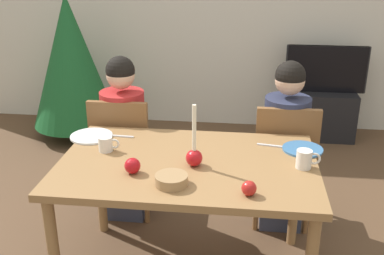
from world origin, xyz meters
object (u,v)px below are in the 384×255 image
plate_left (91,136)px  mug_left (106,144)px  chair_right (284,159)px  plate_right (303,149)px  tv_stand (321,114)px  person_left_child (124,141)px  dining_table (188,175)px  christmas_tree (71,61)px  mug_right (305,159)px  person_right_child (284,149)px  candle_centerpiece (194,154)px  apple_by_left_plate (132,166)px  apple_near_candle (249,188)px  tv (326,69)px  bowl_walnuts (171,180)px  chair_left (124,150)px

plate_left → mug_left: mug_left is taller
chair_right → plate_right: size_ratio=3.90×
chair_right → tv_stand: chair_right is taller
person_left_child → dining_table: bearing=-50.4°
chair_right → christmas_tree: christmas_tree is taller
mug_left → mug_right: 1.10m
person_right_child → mug_right: bearing=-85.8°
candle_centerpiece → mug_right: bearing=4.2°
mug_right → apple_by_left_plate: (-0.88, -0.17, -0.01)m
mug_right → apple_near_candle: bearing=-131.9°
person_left_child → mug_right: (1.15, -0.64, 0.23)m
chair_right → apple_near_candle: (-0.24, -0.93, 0.27)m
tv → mug_left: tv is taller
tv → candle_centerpiece: (-1.03, -2.35, 0.11)m
dining_table → candle_centerpiece: candle_centerpiece is taller
plate_right → person_left_child: bearing=160.5°
chair_right → mug_left: (-1.05, -0.53, 0.28)m
chair_right → tv: size_ratio=1.14×
bowl_walnuts → chair_left: bearing=118.9°
mug_right → plate_left: bearing=167.7°
apple_near_candle → apple_by_left_plate: size_ratio=0.87×
chair_left → chair_right: (1.10, 0.00, 0.00)m
person_left_child → tv_stand: person_left_child is taller
tv_stand → mug_left: bearing=-125.0°
person_left_child → plate_right: person_left_child is taller
bowl_walnuts → tv: bearing=66.5°
dining_table → chair_left: 0.82m
person_right_child → mug_left: bearing=-152.0°
dining_table → plate_left: size_ratio=5.47×
tv_stand → person_right_child: bearing=-106.8°
mug_right → christmas_tree: bearing=135.1°
apple_near_candle → apple_by_left_plate: 0.61m
person_left_child → plate_left: person_left_child is taller
christmas_tree → plate_right: bearing=-41.3°
dining_table → person_left_child: bearing=129.6°
person_left_child → plate_left: (-0.10, -0.37, 0.19)m
person_left_child → bowl_walnuts: (0.48, -0.91, 0.21)m
plate_left → person_right_child: bearing=17.1°
plate_right → mug_left: bearing=-172.6°
christmas_tree → apple_near_candle: 2.93m
person_left_child → christmas_tree: size_ratio=0.78×
tv → mug_left: (-1.55, -2.22, 0.08)m
person_left_child → tv: person_left_child is taller
tv_stand → tv: size_ratio=0.81×
candle_centerpiece → mug_left: bearing=166.3°
mug_right → apple_near_candle: (-0.29, -0.32, -0.01)m
chair_left → plate_right: chair_left is taller
apple_by_left_plate → chair_right: bearing=42.9°
chair_right → christmas_tree: 2.46m
chair_right → mug_left: 1.21m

